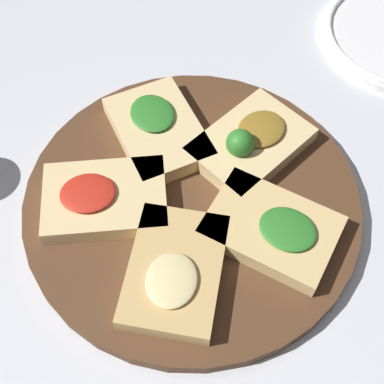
% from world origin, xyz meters
% --- Properties ---
extents(ground_plane, '(3.00, 3.00, 0.00)m').
position_xyz_m(ground_plane, '(0.00, 0.00, 0.00)').
color(ground_plane, silver).
extents(serving_board, '(0.38, 0.38, 0.02)m').
position_xyz_m(serving_board, '(0.00, 0.00, 0.01)').
color(serving_board, '#51331E').
rests_on(serving_board, ground_plane).
extents(focaccia_slice_0, '(0.16, 0.16, 0.03)m').
position_xyz_m(focaccia_slice_0, '(-0.07, -0.06, 0.03)').
color(focaccia_slice_0, tan).
rests_on(focaccia_slice_0, serving_board).
extents(focaccia_slice_1, '(0.14, 0.16, 0.03)m').
position_xyz_m(focaccia_slice_1, '(0.04, -0.09, 0.03)').
color(focaccia_slice_1, '#DBB775').
rests_on(focaccia_slice_1, serving_board).
extents(focaccia_slice_2, '(0.14, 0.11, 0.05)m').
position_xyz_m(focaccia_slice_2, '(0.09, 0.01, 0.03)').
color(focaccia_slice_2, '#E5C689').
rests_on(focaccia_slice_2, serving_board).
extents(focaccia_slice_3, '(0.12, 0.15, 0.03)m').
position_xyz_m(focaccia_slice_3, '(0.02, 0.09, 0.03)').
color(focaccia_slice_3, '#E5C689').
rests_on(focaccia_slice_3, serving_board).
extents(focaccia_slice_4, '(0.16, 0.15, 0.03)m').
position_xyz_m(focaccia_slice_4, '(-0.08, 0.05, 0.03)').
color(focaccia_slice_4, '#E5C689').
rests_on(focaccia_slice_4, serving_board).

